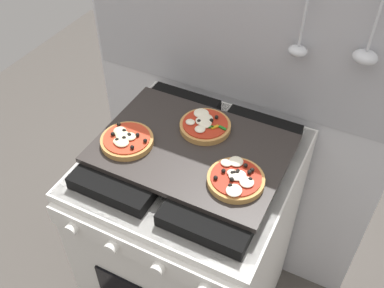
# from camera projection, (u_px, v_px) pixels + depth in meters

# --- Properties ---
(kitchen_backsplash) EXTENTS (1.10, 0.09, 1.55)m
(kitchen_backsplash) POSITION_uv_depth(u_px,v_px,m) (235.00, 115.00, 1.58)
(kitchen_backsplash) COLOR silver
(kitchen_backsplash) RESTS_ON ground_plane
(stove) EXTENTS (0.60, 0.64, 0.90)m
(stove) POSITION_uv_depth(u_px,v_px,m) (192.00, 240.00, 1.59)
(stove) COLOR white
(stove) RESTS_ON ground_plane
(baking_tray) EXTENTS (0.54, 0.38, 0.02)m
(baking_tray) POSITION_uv_depth(u_px,v_px,m) (192.00, 149.00, 1.28)
(baking_tray) COLOR #2D2826
(baking_tray) RESTS_ON stove
(pizza_left) EXTENTS (0.15, 0.15, 0.03)m
(pizza_left) POSITION_uv_depth(u_px,v_px,m) (126.00, 140.00, 1.27)
(pizza_left) COLOR #C18947
(pizza_left) RESTS_ON baking_tray
(pizza_right) EXTENTS (0.15, 0.15, 0.03)m
(pizza_right) POSITION_uv_depth(u_px,v_px,m) (236.00, 179.00, 1.16)
(pizza_right) COLOR tan
(pizza_right) RESTS_ON baking_tray
(pizza_center) EXTENTS (0.15, 0.15, 0.03)m
(pizza_center) POSITION_uv_depth(u_px,v_px,m) (204.00, 124.00, 1.32)
(pizza_center) COLOR #C18947
(pizza_center) RESTS_ON baking_tray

